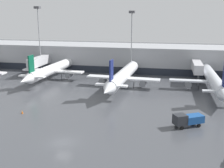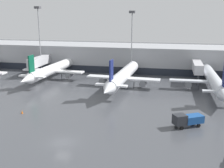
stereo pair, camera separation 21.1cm
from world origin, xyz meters
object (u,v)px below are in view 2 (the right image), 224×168
at_px(parked_jet_1, 213,80).
at_px(traffic_cone_1, 22,112).
at_px(apron_light_mast_2, 132,26).
at_px(parked_jet_0, 123,76).
at_px(service_truck_1, 187,119).
at_px(apron_light_mast_4, 39,22).
at_px(parked_jet_2, 53,69).

distance_m(parked_jet_1, traffic_cone_1, 49.83).
bearing_deg(apron_light_mast_2, parked_jet_0, -91.89).
distance_m(parked_jet_1, apron_light_mast_2, 30.15).
relative_size(service_truck_1, apron_light_mast_2, 0.28).
height_order(traffic_cone_1, apron_light_mast_4, apron_light_mast_4).
bearing_deg(parked_jet_2, parked_jet_1, -91.33).
bearing_deg(parked_jet_2, apron_light_mast_2, -67.66).
relative_size(parked_jet_0, parked_jet_2, 1.02).
relative_size(parked_jet_1, apron_light_mast_4, 1.72).
distance_m(parked_jet_2, apron_light_mast_2, 28.54).
distance_m(parked_jet_1, service_truck_1, 28.46).
bearing_deg(parked_jet_1, traffic_cone_1, 122.06).
xyz_separation_m(parked_jet_2, service_truck_1, (40.03, -31.22, -1.71)).
distance_m(parked_jet_0, parked_jet_2, 24.09).
height_order(parked_jet_0, traffic_cone_1, parked_jet_0).
distance_m(parked_jet_0, service_truck_1, 30.73).
xyz_separation_m(parked_jet_2, apron_light_mast_4, (-8.07, 8.40, 14.17)).
relative_size(parked_jet_2, service_truck_1, 6.10).
relative_size(parked_jet_2, apron_light_mast_2, 1.73).
distance_m(apron_light_mast_2, apron_light_mast_4, 32.01).
xyz_separation_m(parked_jet_0, traffic_cone_1, (-17.17, -25.65, -2.85)).
bearing_deg(apron_light_mast_4, parked_jet_1, -12.42).
relative_size(parked_jet_2, apron_light_mast_4, 1.62).
xyz_separation_m(apron_light_mast_2, apron_light_mast_4, (-32.00, 0.18, 0.97)).
distance_m(parked_jet_2, service_truck_1, 50.80).
height_order(parked_jet_1, traffic_cone_1, parked_jet_1).
height_order(parked_jet_2, apron_light_mast_4, apron_light_mast_4).
height_order(parked_jet_2, apron_light_mast_2, apron_light_mast_2).
height_order(traffic_cone_1, apron_light_mast_2, apron_light_mast_2).
distance_m(traffic_cone_1, apron_light_mast_2, 45.92).
distance_m(parked_jet_0, apron_light_mast_4, 37.22).
height_order(parked_jet_0, apron_light_mast_2, apron_light_mast_2).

